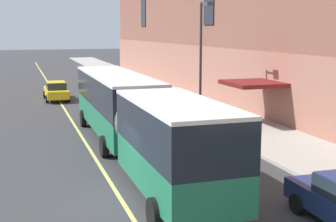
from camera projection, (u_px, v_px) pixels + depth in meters
ground_plane at (133, 197)px, 16.34m from camera, size 260.00×260.00×0.00m
sidewalk at (307, 153)px, 21.90m from camera, size 4.72×160.00×0.15m
city_bus at (133, 113)px, 21.15m from camera, size 2.88×18.99×3.51m
parked_car_navy_0 at (134, 91)px, 39.03m from camera, size 1.95×4.69×1.56m
parked_car_black_1 at (209, 130)px, 23.71m from camera, size 1.96×4.26×1.56m
parked_car_darkgray_4 at (160, 104)px, 32.05m from camera, size 1.90×4.38×1.56m
parked_car_darkgray_6 at (115, 81)px, 46.66m from camera, size 1.97×4.71×1.56m
taxi_cab at (56, 91)px, 38.85m from camera, size 1.92×4.68×1.56m
street_lamp at (202, 49)px, 28.96m from camera, size 0.36×1.48×7.30m
lane_centerline at (105, 174)px, 19.02m from camera, size 0.16×140.00×0.01m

